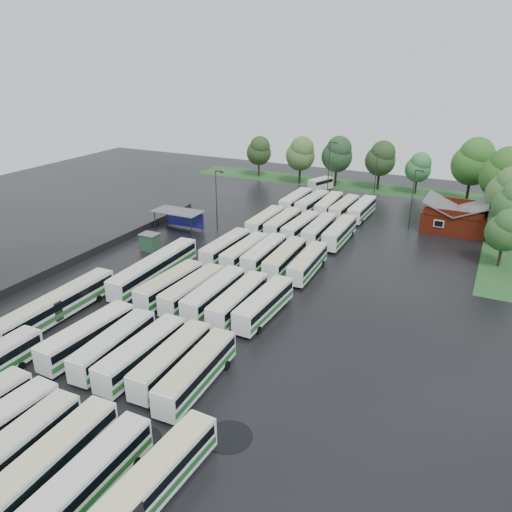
% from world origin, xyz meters
% --- Properties ---
extents(ground, '(160.00, 160.00, 0.00)m').
position_xyz_m(ground, '(0.00, 0.00, 0.00)').
color(ground, black).
rests_on(ground, ground).
extents(brick_building, '(10.07, 8.60, 5.39)m').
position_xyz_m(brick_building, '(24.00, 42.77, 1.87)').
color(brick_building, maroon).
rests_on(brick_building, ground).
extents(wash_shed, '(8.20, 4.20, 3.58)m').
position_xyz_m(wash_shed, '(-17.20, 22.02, 2.99)').
color(wash_shed, '#2D2D30').
rests_on(wash_shed, ground).
extents(utility_hut, '(2.70, 2.20, 2.62)m').
position_xyz_m(utility_hut, '(-16.20, 12.60, 1.32)').
color(utility_hut, '#23442D').
rests_on(utility_hut, ground).
extents(grass_strip_north, '(80.00, 10.00, 0.01)m').
position_xyz_m(grass_strip_north, '(2.00, 64.80, 0.01)').
color(grass_strip_north, '#1F481D').
rests_on(grass_strip_north, ground).
extents(west_fence, '(0.10, 50.00, 1.20)m').
position_xyz_m(west_fence, '(-22.20, 8.00, 0.60)').
color(west_fence, '#2D2D30').
rests_on(west_fence, ground).
extents(bus_r0c2, '(2.59, 10.78, 2.98)m').
position_xyz_m(bus_r0c2, '(1.83, -26.33, 1.64)').
color(bus_r0c2, white).
rests_on(bus_r0c2, ground).
extents(bus_r0c3, '(2.68, 11.06, 3.06)m').
position_xyz_m(bus_r0c3, '(5.08, -25.94, 1.68)').
color(bus_r0c3, white).
rests_on(bus_r0c3, ground).
extents(bus_r0c4, '(2.31, 10.64, 2.96)m').
position_xyz_m(bus_r0c4, '(8.36, -25.98, 1.63)').
color(bus_r0c4, white).
rests_on(bus_r0c4, ground).
extents(bus_r1c0, '(2.90, 11.14, 3.07)m').
position_xyz_m(bus_r1c0, '(-4.60, -12.50, 1.69)').
color(bus_r1c0, white).
rests_on(bus_r1c0, ground).
extents(bus_r1c1, '(2.71, 10.69, 2.95)m').
position_xyz_m(bus_r1c1, '(-1.20, -12.55, 1.62)').
color(bus_r1c1, white).
rests_on(bus_r1c1, ground).
extents(bus_r1c2, '(2.49, 11.03, 3.06)m').
position_xyz_m(bus_r1c2, '(2.17, -12.53, 1.68)').
color(bus_r1c2, white).
rests_on(bus_r1c2, ground).
extents(bus_r1c3, '(2.62, 10.78, 2.98)m').
position_xyz_m(bus_r1c3, '(5.25, -12.12, 1.64)').
color(bus_r1c3, white).
rests_on(bus_r1c3, ground).
extents(bus_r1c4, '(2.80, 11.07, 3.06)m').
position_xyz_m(bus_r1c4, '(8.36, -12.71, 1.68)').
color(bus_r1c4, white).
rests_on(bus_r1c4, ground).
extents(bus_r2c0, '(2.83, 10.88, 3.00)m').
position_xyz_m(bus_r2c0, '(-4.20, 0.91, 1.65)').
color(bus_r2c0, white).
rests_on(bus_r2c0, ground).
extents(bus_r2c1, '(2.62, 10.82, 2.99)m').
position_xyz_m(bus_r2c1, '(-1.02, 1.07, 1.65)').
color(bus_r2c1, white).
rests_on(bus_r2c1, ground).
extents(bus_r2c2, '(2.39, 11.16, 3.10)m').
position_xyz_m(bus_r2c2, '(1.92, 1.18, 1.71)').
color(bus_r2c2, white).
rests_on(bus_r2c2, ground).
extents(bus_r2c3, '(2.52, 11.13, 3.09)m').
position_xyz_m(bus_r2c3, '(5.19, 0.99, 1.70)').
color(bus_r2c3, white).
rests_on(bus_r2c3, ground).
extents(bus_r2c4, '(2.60, 10.88, 3.01)m').
position_xyz_m(bus_r2c4, '(8.21, 1.47, 1.66)').
color(bus_r2c4, white).
rests_on(bus_r2c4, ground).
extents(bus_r3c0, '(2.53, 10.91, 3.03)m').
position_xyz_m(bus_r3c0, '(-4.29, 14.85, 1.66)').
color(bus_r3c0, white).
rests_on(bus_r3c0, ground).
extents(bus_r3c1, '(2.43, 10.68, 2.96)m').
position_xyz_m(bus_r3c1, '(-1.03, 14.59, 1.63)').
color(bus_r3c1, white).
rests_on(bus_r3c1, ground).
extents(bus_r3c2, '(2.53, 10.98, 3.04)m').
position_xyz_m(bus_r3c2, '(1.81, 15.08, 1.67)').
color(bus_r3c2, white).
rests_on(bus_r3c2, ground).
extents(bus_r3c3, '(2.73, 11.10, 3.07)m').
position_xyz_m(bus_r3c3, '(5.05, 14.85, 1.69)').
color(bus_r3c3, white).
rests_on(bus_r3c3, ground).
extents(bus_r3c4, '(2.64, 10.69, 2.95)m').
position_xyz_m(bus_r3c4, '(8.38, 14.83, 1.62)').
color(bus_r3c4, white).
rests_on(bus_r3c4, ground).
extents(bus_r4c0, '(2.42, 10.94, 3.04)m').
position_xyz_m(bus_r4c0, '(-4.27, 28.28, 1.67)').
color(bus_r4c0, white).
rests_on(bus_r4c0, ground).
extents(bus_r4c1, '(2.34, 10.83, 3.01)m').
position_xyz_m(bus_r4c1, '(-1.26, 28.74, 1.66)').
color(bus_r4c1, white).
rests_on(bus_r4c1, ground).
extents(bus_r4c2, '(2.65, 10.73, 2.97)m').
position_xyz_m(bus_r4c2, '(2.06, 28.29, 1.63)').
color(bus_r4c2, white).
rests_on(bus_r4c2, ground).
extents(bus_r4c3, '(2.54, 11.05, 3.07)m').
position_xyz_m(bus_r4c3, '(5.26, 28.18, 1.69)').
color(bus_r4c3, white).
rests_on(bus_r4c3, ground).
extents(bus_r4c4, '(2.48, 11.16, 3.10)m').
position_xyz_m(bus_r4c4, '(8.54, 28.38, 1.70)').
color(bus_r4c4, white).
rests_on(bus_r4c4, ground).
extents(bus_r5c0, '(2.38, 11.11, 3.09)m').
position_xyz_m(bus_r5c0, '(-4.32, 41.95, 1.70)').
color(bus_r5c0, white).
rests_on(bus_r5c0, ground).
extents(bus_r5c1, '(2.85, 11.08, 3.06)m').
position_xyz_m(bus_r5c1, '(-1.03, 41.87, 1.68)').
color(bus_r5c1, white).
rests_on(bus_r5c1, ground).
extents(bus_r5c2, '(2.68, 11.01, 3.04)m').
position_xyz_m(bus_r5c2, '(2.17, 42.13, 1.67)').
color(bus_r5c2, white).
rests_on(bus_r5c2, ground).
extents(bus_r5c3, '(2.60, 10.70, 2.96)m').
position_xyz_m(bus_r5c3, '(5.21, 41.79, 1.63)').
color(bus_r5c3, white).
rests_on(bus_r5c3, ground).
extents(bus_r5c4, '(2.46, 10.81, 3.00)m').
position_xyz_m(bus_r5c4, '(8.34, 42.32, 1.65)').
color(bus_r5c4, white).
rests_on(bus_r5c4, ground).
extents(artic_bus_west_b, '(2.81, 16.80, 3.11)m').
position_xyz_m(artic_bus_west_b, '(-8.96, 4.27, 1.72)').
color(artic_bus_west_b, white).
rests_on(artic_bus_west_b, ground).
extents(artic_bus_west_c, '(2.56, 16.43, 3.04)m').
position_xyz_m(artic_bus_west_c, '(-12.29, -9.25, 1.69)').
color(artic_bus_west_c, white).
rests_on(artic_bus_west_c, ground).
extents(artic_bus_east, '(2.97, 15.94, 2.94)m').
position_xyz_m(artic_bus_east, '(12.28, -26.32, 1.63)').
color(artic_bus_east, white).
rests_on(artic_bus_east, ground).
extents(minibus, '(4.18, 6.40, 2.62)m').
position_xyz_m(minibus, '(-4.96, 57.69, 1.45)').
color(minibus, silver).
rests_on(minibus, ground).
extents(tree_north_0, '(5.87, 5.87, 9.72)m').
position_xyz_m(tree_north_0, '(-22.56, 63.47, 6.25)').
color(tree_north_0, '#38291A').
rests_on(tree_north_0, ground).
extents(tree_north_1, '(6.50, 6.50, 10.77)m').
position_xyz_m(tree_north_1, '(-11.03, 61.06, 6.93)').
color(tree_north_1, black).
rests_on(tree_north_1, ground).
extents(tree_north_2, '(6.76, 6.76, 11.19)m').
position_xyz_m(tree_north_2, '(-3.05, 62.69, 7.20)').
color(tree_north_2, black).
rests_on(tree_north_2, ground).
extents(tree_north_3, '(6.47, 6.47, 10.72)m').
position_xyz_m(tree_north_3, '(6.27, 63.80, 6.89)').
color(tree_north_3, black).
rests_on(tree_north_3, ground).
extents(tree_north_4, '(5.35, 5.35, 8.87)m').
position_xyz_m(tree_north_4, '(14.22, 63.96, 5.70)').
color(tree_north_4, '#322114').
rests_on(tree_north_4, ground).
extents(tree_north_5, '(7.92, 7.92, 13.12)m').
position_xyz_m(tree_north_5, '(24.71, 60.69, 8.44)').
color(tree_north_5, black).
rests_on(tree_north_5, ground).
extents(tree_east_0, '(5.13, 5.13, 8.50)m').
position_xyz_m(tree_east_0, '(31.61, 29.06, 5.46)').
color(tree_east_0, '#2D2318').
rests_on(tree_east_0, ground).
extents(tree_east_2, '(6.97, 6.97, 11.54)m').
position_xyz_m(tree_east_2, '(31.49, 43.79, 7.42)').
color(tree_east_2, black).
rests_on(tree_east_2, ground).
extents(tree_east_3, '(7.92, 7.92, 13.12)m').
position_xyz_m(tree_east_3, '(30.35, 52.28, 8.44)').
color(tree_east_3, black).
rests_on(tree_east_3, ground).
extents(tree_east_4, '(4.54, 4.50, 7.46)m').
position_xyz_m(tree_east_4, '(31.26, 60.41, 4.79)').
color(tree_east_4, black).
rests_on(tree_east_4, ground).
extents(lamp_post_ne, '(1.57, 0.31, 10.18)m').
position_xyz_m(lamp_post_ne, '(17.30, 39.94, 5.91)').
color(lamp_post_ne, '#2D2D30').
rests_on(lamp_post_ne, ground).
extents(lamp_post_nw, '(1.57, 0.31, 10.22)m').
position_xyz_m(lamp_post_nw, '(-11.60, 25.04, 5.94)').
color(lamp_post_nw, '#2D2D30').
rests_on(lamp_post_nw, ground).
extents(lamp_post_back_w, '(1.68, 0.33, 10.92)m').
position_xyz_m(lamp_post_back_w, '(-2.55, 55.80, 6.34)').
color(lamp_post_back_w, '#2D2D30').
rests_on(lamp_post_back_w, ground).
extents(lamp_post_back_e, '(1.42, 0.28, 9.25)m').
position_xyz_m(lamp_post_back_e, '(7.28, 56.12, 5.37)').
color(lamp_post_back_e, '#2D2D30').
rests_on(lamp_post_back_e, ground).
extents(puddle_0, '(4.47, 4.47, 0.01)m').
position_xyz_m(puddle_0, '(-2.57, -22.19, 0.00)').
color(puddle_0, black).
rests_on(puddle_0, ground).
extents(puddle_1, '(3.10, 3.10, 0.01)m').
position_xyz_m(puddle_1, '(8.02, -20.22, 0.00)').
color(puddle_1, black).
rests_on(puddle_1, ground).
extents(puddle_2, '(7.90, 7.90, 0.01)m').
position_xyz_m(puddle_2, '(-5.33, 2.42, 0.00)').
color(puddle_2, black).
rests_on(puddle_2, ground).
extents(puddle_3, '(4.73, 4.73, 0.01)m').
position_xyz_m(puddle_3, '(3.27, -2.88, 0.00)').
color(puddle_3, black).
rests_on(puddle_3, ground).
extents(puddle_4, '(3.84, 3.84, 0.01)m').
position_xyz_m(puddle_4, '(13.91, -16.99, 0.00)').
color(puddle_4, black).
rests_on(puddle_4, ground).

